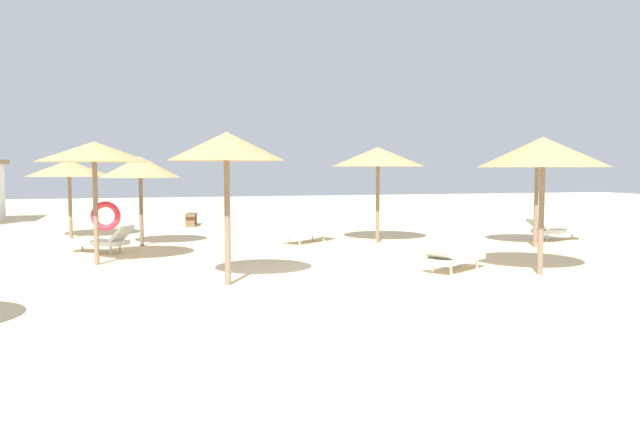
# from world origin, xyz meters

# --- Properties ---
(ground_plane) EXTENTS (80.00, 80.00, 0.00)m
(ground_plane) POSITION_xyz_m (0.00, 0.00, 0.00)
(ground_plane) COLOR beige
(parasol_0) EXTENTS (2.88, 2.88, 2.95)m
(parasol_0) POSITION_xyz_m (2.86, 6.47, 2.64)
(parasol_0) COLOR #75604C
(parasol_0) RESTS_ON ground
(parasol_2) EXTENTS (2.66, 2.66, 2.92)m
(parasol_2) POSITION_xyz_m (-5.20, 4.14, 2.64)
(parasol_2) COLOR #75604C
(parasol_2) RESTS_ON ground
(parasol_4) EXTENTS (2.75, 2.75, 2.96)m
(parasol_4) POSITION_xyz_m (4.10, 0.03, 2.63)
(parasol_4) COLOR #75604C
(parasol_4) RESTS_ON ground
(parasol_5) EXTENTS (2.54, 2.54, 3.15)m
(parasol_5) POSITION_xyz_m (6.88, 4.14, 2.79)
(parasol_5) COLOR #75604C
(parasol_5) RESTS_ON ground
(parasol_6) EXTENTS (2.27, 2.27, 2.99)m
(parasol_6) POSITION_xyz_m (-2.56, 0.67, 2.70)
(parasol_6) COLOR #75604C
(parasol_6) RESTS_ON ground
(parasol_7) EXTENTS (2.70, 2.70, 2.57)m
(parasol_7) POSITION_xyz_m (-6.41, 10.47, 2.29)
(parasol_7) COLOR #75604C
(parasol_7) RESTS_ON ground
(parasol_8) EXTENTS (2.33, 2.33, 2.64)m
(parasol_8) POSITION_xyz_m (-4.16, 7.63, 2.33)
(parasol_8) COLOR #75604C
(parasol_8) RESTS_ON ground
(lounger_0) EXTENTS (1.88, 1.63, 0.77)m
(lounger_0) POSITION_xyz_m (0.84, 7.15, 0.32)
(lounger_0) COLOR silver
(lounger_0) RESTS_ON ground
(lounger_2) EXTENTS (1.93, 1.53, 0.76)m
(lounger_2) POSITION_xyz_m (-5.25, 6.40, 0.32)
(lounger_2) COLOR silver
(lounger_2) RESTS_ON ground
(lounger_4) EXTENTS (1.95, 1.58, 0.65)m
(lounger_4) POSITION_xyz_m (2.46, 0.90, 0.31)
(lounger_4) COLOR silver
(lounger_4) RESTS_ON ground
(lounger_5) EXTENTS (1.94, 0.78, 0.68)m
(lounger_5) POSITION_xyz_m (8.65, 5.57, 0.31)
(lounger_5) COLOR silver
(lounger_5) RESTS_ON ground
(bench_0) EXTENTS (0.63, 1.54, 0.49)m
(bench_0) POSITION_xyz_m (-2.23, 13.94, 0.35)
(bench_0) COLOR brown
(bench_0) RESTS_ON ground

